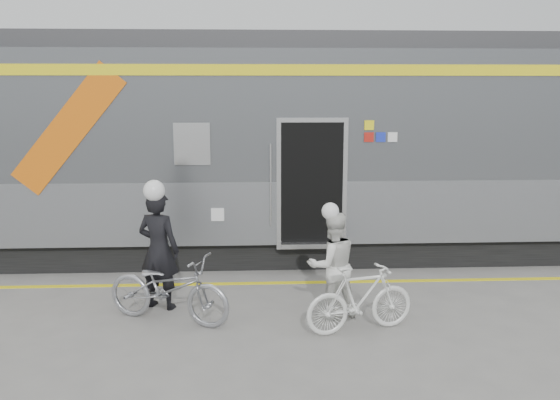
{
  "coord_description": "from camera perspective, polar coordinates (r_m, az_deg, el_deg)",
  "views": [
    {
      "loc": [
        -0.42,
        -7.16,
        3.18
      ],
      "look_at": [
        0.01,
        1.6,
        1.5
      ],
      "focal_mm": 38.0,
      "sensor_mm": 36.0,
      "label": 1
    }
  ],
  "objects": [
    {
      "name": "ground",
      "position": [
        7.84,
        0.49,
        -13.07
      ],
      "size": [
        90.0,
        90.0,
        0.0
      ],
      "primitive_type": "plane",
      "color": "slate",
      "rests_on": "ground"
    },
    {
      "name": "helmet_woman",
      "position": [
        8.08,
        5.15,
        -0.37
      ],
      "size": [
        0.24,
        0.24,
        0.24
      ],
      "primitive_type": "sphere",
      "color": "white",
      "rests_on": "woman"
    },
    {
      "name": "man",
      "position": [
        8.73,
        -11.59,
        -4.73
      ],
      "size": [
        0.74,
        0.62,
        1.74
      ],
      "primitive_type": "imported",
      "rotation": [
        0.0,
        0.0,
        2.75
      ],
      "color": "black",
      "rests_on": "ground"
    },
    {
      "name": "helmet_man",
      "position": [
        8.52,
        -11.85,
        1.89
      ],
      "size": [
        0.3,
        0.3,
        0.3
      ],
      "primitive_type": "sphere",
      "color": "white",
      "rests_on": "man"
    },
    {
      "name": "woman",
      "position": [
        8.29,
        5.05,
        -6.25
      ],
      "size": [
        0.85,
        0.73,
        1.49
      ],
      "primitive_type": "imported",
      "rotation": [
        0.0,
        0.0,
        3.4
      ],
      "color": "silver",
      "rests_on": "ground"
    },
    {
      "name": "safety_strip",
      "position": [
        9.84,
        -0.24,
        -7.98
      ],
      "size": [
        24.0,
        0.12,
        0.01
      ],
      "primitive_type": "cube",
      "color": "yellow",
      "rests_on": "ground"
    },
    {
      "name": "bicycle_right",
      "position": [
        7.92,
        7.74,
        -9.4
      ],
      "size": [
        1.56,
        0.8,
        0.91
      ],
      "primitive_type": "imported",
      "rotation": [
        0.0,
        0.0,
        1.83
      ],
      "color": "silver",
      "rests_on": "ground"
    },
    {
      "name": "train",
      "position": [
        11.47,
        -8.68,
        5.09
      ],
      "size": [
        24.0,
        3.17,
        4.1
      ],
      "color": "black",
      "rests_on": "ground"
    },
    {
      "name": "bicycle_left",
      "position": [
        8.3,
        -10.68,
        -8.34
      ],
      "size": [
        1.92,
        1.28,
        0.96
      ],
      "primitive_type": "imported",
      "rotation": [
        0.0,
        0.0,
        1.18
      ],
      "color": "#999AA0",
      "rests_on": "ground"
    }
  ]
}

